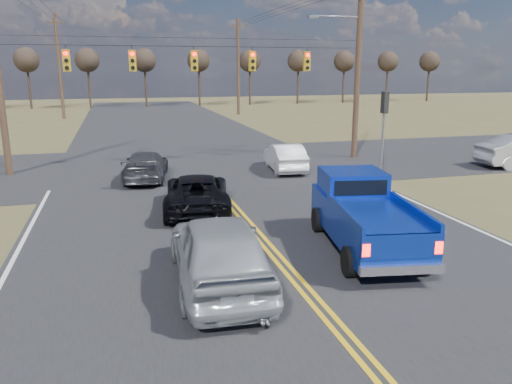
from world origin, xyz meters
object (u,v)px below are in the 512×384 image
object	(u,v)px
black_suv	(197,192)
dgrey_car_queue	(146,166)
pickup_truck	(364,215)
white_car_queue	(285,157)
silver_suv	(219,250)

from	to	relation	value
black_suv	dgrey_car_queue	size ratio (longest dim) A/B	1.07
pickup_truck	white_car_queue	size ratio (longest dim) A/B	1.35
white_car_queue	dgrey_car_queue	distance (m)	6.78
white_car_queue	dgrey_car_queue	world-z (taller)	white_car_queue
black_suv	dgrey_car_queue	world-z (taller)	black_suv
silver_suv	black_suv	size ratio (longest dim) A/B	1.07
dgrey_car_queue	black_suv	bearing A→B (deg)	113.57
pickup_truck	silver_suv	xyz separation A→B (m)	(-4.40, -1.34, -0.10)
white_car_queue	silver_suv	bearing A→B (deg)	71.14
pickup_truck	dgrey_car_queue	size ratio (longest dim) A/B	1.25
silver_suv	white_car_queue	xyz separation A→B (m)	(5.83, 12.38, -0.19)
pickup_truck	dgrey_car_queue	xyz separation A→B (m)	(-5.35, 10.73, -0.33)
silver_suv	black_suv	xyz separation A→B (m)	(0.51, 6.43, -0.20)
pickup_truck	white_car_queue	xyz separation A→B (m)	(1.42, 11.04, -0.29)
white_car_queue	dgrey_car_queue	xyz separation A→B (m)	(-6.77, -0.31, -0.03)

